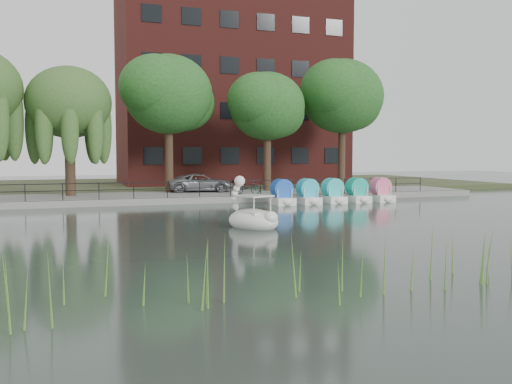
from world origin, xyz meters
TOP-DOWN VIEW (x-y plane):
  - ground_plane at (0.00, 0.00)m, footprint 120.00×120.00m
  - promenade at (0.00, 16.00)m, footprint 40.00×6.00m
  - kerb at (0.00, 13.05)m, footprint 40.00×0.25m
  - land_strip at (0.00, 30.00)m, footprint 60.00×22.00m
  - railing at (0.00, 13.25)m, footprint 32.00×0.05m
  - apartment_building at (7.00, 29.97)m, footprint 20.00×10.07m
  - willow_mid at (-7.50, 17.00)m, footprint 5.32×5.32m
  - broadleaf_center at (-1.00, 18.00)m, footprint 6.00×6.00m
  - broadleaf_right at (6.00, 17.50)m, footprint 5.40×5.40m
  - broadleaf_far at (12.50, 18.50)m, footprint 6.30×6.30m
  - minivan at (1.18, 17.63)m, footprint 3.19×5.47m
  - bicycle at (3.45, 14.36)m, footprint 1.13×1.82m
  - swan_boat at (-0.56, 1.40)m, footprint 2.48×2.97m
  - pedal_boat_row at (7.91, 10.82)m, footprint 7.95×1.70m
  - reed_bank at (2.00, -9.50)m, footprint 24.00×2.40m

SIDE VIEW (x-z plane):
  - ground_plane at x=0.00m, z-range 0.00..0.00m
  - land_strip at x=0.00m, z-range 0.00..0.36m
  - promenade at x=0.00m, z-range 0.00..0.40m
  - kerb at x=0.00m, z-range 0.00..0.40m
  - swan_boat at x=-0.56m, z-range -0.61..1.55m
  - reed_bank at x=2.00m, z-range 0.00..1.20m
  - pedal_boat_row at x=7.91m, z-range -0.09..1.31m
  - bicycle at x=3.45m, z-range 0.40..1.40m
  - minivan at x=1.18m, z-range 0.40..1.83m
  - railing at x=0.00m, z-range 0.65..1.65m
  - willow_mid at x=-7.50m, z-range 2.17..10.32m
  - broadleaf_right at x=6.00m, z-range 2.22..10.55m
  - broadleaf_center at x=-1.00m, z-range 2.44..11.69m
  - broadleaf_far at x=12.50m, z-range 2.54..12.25m
  - apartment_building at x=7.00m, z-range 0.36..18.36m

